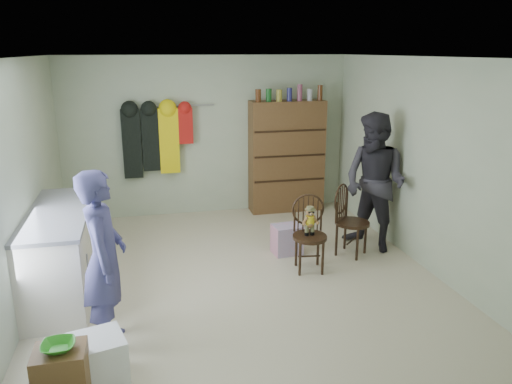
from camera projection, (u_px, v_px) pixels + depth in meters
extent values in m
plane|color=beige|center=(239.00, 275.00, 5.93)|extent=(5.00, 5.00, 0.00)
plane|color=beige|center=(208.00, 136.00, 7.92)|extent=(4.50, 0.00, 4.50)
plane|color=beige|center=(22.00, 184.00, 5.09)|extent=(0.00, 5.00, 5.00)
plane|color=beige|center=(419.00, 163.00, 6.07)|extent=(0.00, 5.00, 5.00)
plane|color=white|center=(237.00, 57.00, 5.24)|extent=(5.00, 5.00, 0.00)
cube|color=silver|center=(62.00, 254.00, 5.38)|extent=(0.60, 1.80, 0.90)
cube|color=slate|center=(57.00, 213.00, 5.25)|extent=(0.64, 1.86, 0.04)
cylinder|color=#99999E|center=(87.00, 260.00, 5.00)|extent=(0.02, 0.02, 0.14)
cylinder|color=#99999E|center=(94.00, 230.00, 5.84)|extent=(0.02, 0.02, 0.14)
cube|color=brown|center=(63.00, 381.00, 3.61)|extent=(0.37, 0.31, 0.52)
imported|color=green|center=(58.00, 346.00, 3.53)|extent=(0.24, 0.24, 0.06)
cube|color=white|center=(98.00, 360.00, 3.96)|extent=(0.50, 0.49, 0.39)
cylinder|color=#362112|center=(310.00, 237.00, 5.93)|extent=(0.46, 0.46, 0.04)
cylinder|color=#362112|center=(300.00, 259.00, 5.85)|extent=(0.03, 0.03, 0.41)
cylinder|color=#362112|center=(323.00, 259.00, 5.87)|extent=(0.03, 0.03, 0.41)
cylinder|color=#362112|center=(296.00, 250.00, 6.12)|extent=(0.03, 0.03, 0.41)
cylinder|color=#362112|center=(318.00, 249.00, 6.14)|extent=(0.03, 0.03, 0.41)
torus|color=#362112|center=(308.00, 210.00, 6.01)|extent=(0.40, 0.08, 0.40)
cylinder|color=#362112|center=(295.00, 221.00, 6.02)|extent=(0.03, 0.03, 0.27)
cylinder|color=#362112|center=(321.00, 220.00, 6.05)|extent=(0.03, 0.03, 0.27)
cylinder|color=yellow|center=(310.00, 220.00, 5.89)|extent=(0.11, 0.11, 0.11)
cylinder|color=#475128|center=(310.00, 228.00, 5.92)|extent=(0.07, 0.07, 0.16)
sphere|color=#9E7042|center=(310.00, 212.00, 5.86)|extent=(0.10, 0.10, 0.10)
cylinder|color=#475128|center=(310.00, 208.00, 5.85)|extent=(0.09, 0.09, 0.03)
cube|color=black|center=(311.00, 213.00, 5.82)|extent=(0.07, 0.01, 0.02)
cylinder|color=#362112|center=(352.00, 223.00, 6.40)|extent=(0.58, 0.58, 0.04)
cylinder|color=#362112|center=(357.00, 245.00, 6.27)|extent=(0.03, 0.03, 0.41)
cylinder|color=#362112|center=(365.00, 238.00, 6.50)|extent=(0.03, 0.03, 0.41)
cylinder|color=#362112|center=(336.00, 240.00, 6.42)|extent=(0.03, 0.03, 0.41)
cylinder|color=#362112|center=(345.00, 234.00, 6.65)|extent=(0.03, 0.03, 0.41)
torus|color=#362112|center=(341.00, 199.00, 6.40)|extent=(0.31, 0.30, 0.40)
cylinder|color=#362112|center=(336.00, 213.00, 6.30)|extent=(0.03, 0.03, 0.28)
cylinder|color=#362112|center=(347.00, 206.00, 6.57)|extent=(0.03, 0.03, 0.28)
cube|color=pink|center=(287.00, 239.00, 6.50)|extent=(0.39, 0.32, 0.38)
imported|color=#444178|center=(104.00, 260.00, 4.35)|extent=(0.40, 0.60, 1.62)
imported|color=#2D2B33|center=(375.00, 183.00, 6.48)|extent=(1.03, 1.11, 1.82)
cube|color=brown|center=(287.00, 157.00, 8.11)|extent=(1.20, 0.38, 1.80)
cube|color=#362112|center=(290.00, 180.00, 8.02)|extent=(1.16, 0.02, 0.03)
cube|color=#362112|center=(290.00, 156.00, 7.91)|extent=(1.16, 0.02, 0.03)
cube|color=#362112|center=(290.00, 131.00, 7.80)|extent=(1.16, 0.02, 0.03)
cylinder|color=#592D14|center=(258.00, 96.00, 7.63)|extent=(0.09, 0.09, 0.19)
cylinder|color=#19591E|center=(269.00, 95.00, 7.66)|extent=(0.09, 0.09, 0.20)
cylinder|color=#A59933|center=(279.00, 96.00, 7.70)|extent=(0.09, 0.09, 0.18)
cylinder|color=navy|center=(289.00, 95.00, 7.74)|extent=(0.08, 0.08, 0.21)
cylinder|color=#8C3F59|center=(300.00, 93.00, 7.77)|extent=(0.08, 0.08, 0.26)
cylinder|color=#B2B2B7|center=(310.00, 95.00, 7.81)|extent=(0.08, 0.08, 0.18)
cylinder|color=#592D14|center=(320.00, 93.00, 7.84)|extent=(0.08, 0.08, 0.24)
cylinder|color=#99999E|center=(182.00, 105.00, 7.64)|extent=(1.00, 0.02, 0.02)
cube|color=black|center=(132.00, 144.00, 7.57)|extent=(0.28, 0.10, 1.05)
cube|color=black|center=(150.00, 140.00, 7.62)|extent=(0.26, 0.10, 0.95)
cube|color=yellow|center=(169.00, 141.00, 7.69)|extent=(0.30, 0.10, 1.00)
cube|color=red|center=(185.00, 126.00, 7.68)|extent=(0.22, 0.10, 0.55)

